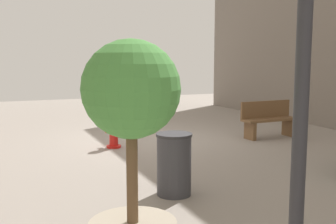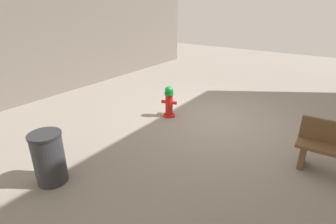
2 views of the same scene
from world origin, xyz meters
name	(u,v)px [view 1 (image 1 of 2)]	position (x,y,z in m)	size (l,w,h in m)	color
ground_plane	(154,139)	(0.00, 0.00, 0.00)	(23.40, 23.40, 0.00)	gray
fire_hydrant	(113,129)	(1.21, 0.52, 0.43)	(0.43, 0.41, 0.86)	red
bench_near	(268,119)	(-2.85, 0.93, 0.49)	(1.57, 0.48, 0.95)	brown
planter_tree	(132,137)	(2.50, 5.80, 1.29)	(0.93, 0.93, 2.20)	tan
trash_bin	(174,164)	(1.27, 4.04, 0.47)	(0.54, 0.54, 0.93)	#38383D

